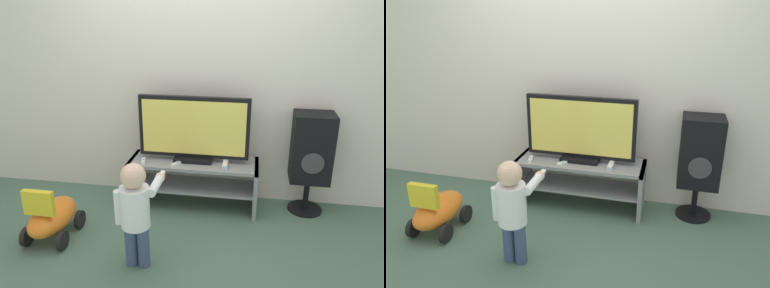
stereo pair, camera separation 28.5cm
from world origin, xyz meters
The scene contains 10 objects.
ground_plane centered at (0.00, 0.00, 0.00)m, with size 16.00×16.00×0.00m, color #4C6B56.
wall_back centered at (0.00, 0.48, 1.30)m, with size 10.00×0.06×2.60m.
tv_stand centered at (0.00, 0.20, 0.31)m, with size 1.21×0.40×0.47m.
television centered at (0.00, 0.22, 0.77)m, with size 1.01×0.20×0.61m.
game_console centered at (0.30, 0.14, 0.49)m, with size 0.04×0.18×0.04m.
remote_primary centered at (-0.46, 0.10, 0.48)m, with size 0.06×0.13×0.03m.
remote_secondary centered at (-0.14, 0.10, 0.48)m, with size 0.10×0.13×0.03m.
child centered at (-0.26, -0.73, 0.49)m, with size 0.32×0.47×0.83m.
speaker_tower centered at (1.06, 0.29, 0.61)m, with size 0.35×0.32×0.95m.
ride_on_toy centered at (-1.07, -0.51, 0.19)m, with size 0.35×0.57×0.51m.
Camera 2 is at (0.80, -2.91, 1.85)m, focal length 35.00 mm.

